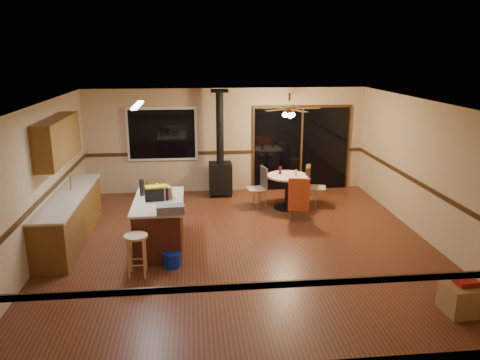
{
  "coord_description": "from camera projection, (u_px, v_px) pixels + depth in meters",
  "views": [
    {
      "loc": [
        -0.87,
        -8.05,
        3.48
      ],
      "look_at": [
        0.0,
        0.3,
        1.15
      ],
      "focal_mm": 35.0,
      "sensor_mm": 36.0,
      "label": 1
    }
  ],
  "objects": [
    {
      "name": "floor",
      "position": [
        242.0,
        243.0,
        8.74
      ],
      "size": [
        7.0,
        7.0,
        0.0
      ],
      "primitive_type": "plane",
      "color": "#592A18",
      "rests_on": "ground"
    },
    {
      "name": "ceiling",
      "position": [
        242.0,
        104.0,
        8.04
      ],
      "size": [
        7.0,
        7.0,
        0.0
      ],
      "primitive_type": "plane",
      "rotation": [
        3.14,
        0.0,
        0.0
      ],
      "color": "silver",
      "rests_on": "ground"
    },
    {
      "name": "wall_back",
      "position": [
        227.0,
        140.0,
        11.74
      ],
      "size": [
        7.0,
        0.0,
        7.0
      ],
      "primitive_type": "plane",
      "rotation": [
        1.57,
        0.0,
        0.0
      ],
      "color": "tan",
      "rests_on": "ground"
    },
    {
      "name": "wall_front",
      "position": [
        276.0,
        260.0,
        5.03
      ],
      "size": [
        7.0,
        0.0,
        7.0
      ],
      "primitive_type": "plane",
      "rotation": [
        -1.57,
        0.0,
        0.0
      ],
      "color": "tan",
      "rests_on": "ground"
    },
    {
      "name": "wall_left",
      "position": [
        40.0,
        182.0,
        8.04
      ],
      "size": [
        0.0,
        7.0,
        7.0
      ],
      "primitive_type": "plane",
      "rotation": [
        1.57,
        0.0,
        1.57
      ],
      "color": "tan",
      "rests_on": "ground"
    },
    {
      "name": "wall_right",
      "position": [
        428.0,
        171.0,
        8.74
      ],
      "size": [
        0.0,
        7.0,
        7.0
      ],
      "primitive_type": "plane",
      "rotation": [
        1.57,
        0.0,
        -1.57
      ],
      "color": "tan",
      "rests_on": "ground"
    },
    {
      "name": "chair_rail",
      "position": [
        242.0,
        192.0,
        8.47
      ],
      "size": [
        7.0,
        7.0,
        0.08
      ],
      "primitive_type": null,
      "color": "#38220E",
      "rests_on": "ground"
    },
    {
      "name": "window",
      "position": [
        162.0,
        134.0,
        11.48
      ],
      "size": [
        1.72,
        0.1,
        1.32
      ],
      "primitive_type": "cube",
      "color": "black",
      "rests_on": "ground"
    },
    {
      "name": "sliding_door",
      "position": [
        301.0,
        149.0,
        11.95
      ],
      "size": [
        2.52,
        0.1,
        2.1
      ],
      "primitive_type": "cube",
      "color": "black",
      "rests_on": "ground"
    },
    {
      "name": "lower_cabinets",
      "position": [
        70.0,
        219.0,
        8.78
      ],
      "size": [
        0.6,
        3.0,
        0.86
      ],
      "primitive_type": "cube",
      "color": "brown",
      "rests_on": "ground"
    },
    {
      "name": "countertop",
      "position": [
        67.0,
        196.0,
        8.66
      ],
      "size": [
        0.64,
        3.04,
        0.04
      ],
      "primitive_type": "cube",
      "color": "#C2B396",
      "rests_on": "lower_cabinets"
    },
    {
      "name": "upper_cabinets",
      "position": [
        58.0,
        140.0,
        8.57
      ],
      "size": [
        0.35,
        2.0,
        0.8
      ],
      "primitive_type": "cube",
      "color": "brown",
      "rests_on": "ground"
    },
    {
      "name": "kitchen_island",
      "position": [
        159.0,
        224.0,
        8.47
      ],
      "size": [
        0.88,
        1.68,
        0.9
      ],
      "color": "#451D11",
      "rests_on": "ground"
    },
    {
      "name": "wood_stove",
      "position": [
        220.0,
        167.0,
        11.44
      ],
      "size": [
        0.55,
        0.5,
        2.52
      ],
      "color": "black",
      "rests_on": "ground"
    },
    {
      "name": "ceiling_fan",
      "position": [
        289.0,
        111.0,
        10.12
      ],
      "size": [
        0.24,
        0.24,
        0.55
      ],
      "color": "brown",
      "rests_on": "ceiling"
    },
    {
      "name": "fluorescent_strip",
      "position": [
        138.0,
        105.0,
        8.16
      ],
      "size": [
        0.1,
        1.2,
        0.04
      ],
      "primitive_type": "cube",
      "color": "white",
      "rests_on": "ceiling"
    },
    {
      "name": "toolbox_grey",
      "position": [
        170.0,
        209.0,
        7.66
      ],
      "size": [
        0.47,
        0.28,
        0.14
      ],
      "primitive_type": "cube",
      "rotation": [
        0.0,
        0.0,
        0.07
      ],
      "color": "slate",
      "rests_on": "kitchen_island"
    },
    {
      "name": "toolbox_black",
      "position": [
        156.0,
        194.0,
        8.35
      ],
      "size": [
        0.44,
        0.28,
        0.23
      ],
      "primitive_type": "cube",
      "rotation": [
        0.0,
        0.0,
        0.15
      ],
      "color": "black",
      "rests_on": "kitchen_island"
    },
    {
      "name": "toolbox_yellow_lid",
      "position": [
        156.0,
        187.0,
        8.31
      ],
      "size": [
        0.41,
        0.26,
        0.03
      ],
      "primitive_type": "cube",
      "rotation": [
        0.0,
        0.0,
        0.15
      ],
      "color": "gold",
      "rests_on": "toolbox_black"
    },
    {
      "name": "box_on_island",
      "position": [
        164.0,
        192.0,
        8.5
      ],
      "size": [
        0.3,
        0.35,
        0.2
      ],
      "primitive_type": "cube",
      "rotation": [
        0.0,
        0.0,
        0.27
      ],
      "color": "olive",
      "rests_on": "kitchen_island"
    },
    {
      "name": "bottle_dark",
      "position": [
        142.0,
        187.0,
        8.59
      ],
      "size": [
        0.1,
        0.1,
        0.31
      ],
      "primitive_type": "cylinder",
      "rotation": [
        0.0,
        0.0,
        0.13
      ],
      "color": "black",
      "rests_on": "kitchen_island"
    },
    {
      "name": "bottle_pink",
      "position": [
        165.0,
        194.0,
        8.31
      ],
      "size": [
        0.1,
        0.1,
        0.24
      ],
      "primitive_type": "cylinder",
      "rotation": [
        0.0,
        0.0,
        -0.32
      ],
      "color": "#D84C8C",
      "rests_on": "kitchen_island"
    },
    {
      "name": "bottle_white",
      "position": [
        157.0,
        188.0,
        8.77
      ],
      "size": [
        0.07,
        0.07,
        0.18
      ],
      "primitive_type": "cylinder",
      "rotation": [
        0.0,
        0.0,
        0.28
      ],
      "color": "white",
      "rests_on": "kitchen_island"
    },
    {
      "name": "bar_stool",
      "position": [
        137.0,
        255.0,
        7.42
      ],
      "size": [
        0.42,
        0.42,
        0.69
      ],
      "primitive_type": "cylinder",
      "rotation": [
        0.0,
        0.0,
        -0.12
      ],
      "color": "tan",
      "rests_on": "floor"
    },
    {
      "name": "blue_bucket",
      "position": [
        172.0,
        259.0,
        7.78
      ],
      "size": [
        0.31,
        0.31,
        0.25
      ],
      "primitive_type": "cylinder",
      "rotation": [
        0.0,
        0.0,
        -0.06
      ],
      "color": "#0C23AB",
      "rests_on": "floor"
    },
    {
      "name": "dining_table",
      "position": [
        287.0,
        186.0,
        10.57
      ],
      "size": [
        0.92,
        0.92,
        0.78
      ],
      "color": "black",
      "rests_on": "ground"
    },
    {
      "name": "glass_red",
      "position": [
        280.0,
        170.0,
        10.56
      ],
      "size": [
        0.08,
        0.08,
        0.18
      ],
      "primitive_type": "cylinder",
      "rotation": [
        0.0,
        0.0,
        0.29
      ],
      "color": "#590C14",
      "rests_on": "dining_table"
    },
    {
      "name": "glass_cream",
      "position": [
        296.0,
        173.0,
        10.45
      ],
      "size": [
        0.07,
        0.07,
        0.13
      ],
      "primitive_type": "cylinder",
      "rotation": [
        0.0,
        0.0,
        -0.43
      ],
      "color": "beige",
      "rests_on": "dining_table"
    },
    {
      "name": "chair_left",
      "position": [
        260.0,
        183.0,
        10.61
      ],
      "size": [
        0.48,
        0.48,
        0.51
      ],
      "color": "tan",
      "rests_on": "ground"
    },
    {
      "name": "chair_near",
      "position": [
        299.0,
        194.0,
        9.71
      ],
      "size": [
        0.5,
        0.53,
        0.7
      ],
      "color": "tan",
      "rests_on": "ground"
    },
    {
      "name": "chair_right",
      "position": [
        309.0,
        181.0,
        10.7
      ],
      "size": [
        0.56,
        0.53,
        0.7
      ],
      "color": "tan",
      "rests_on": "ground"
    },
    {
      "name": "box_under_window",
      "position": [
        157.0,
        189.0,
        11.48
      ],
      "size": [
        0.53,
        0.45,
        0.38
      ],
      "primitive_type": "cube",
      "rotation": [
        0.0,
        0.0,
        0.16
      ],
      "color": "olive",
      "rests_on": "floor"
    },
    {
      "name": "box_corner_a",
      "position": [
        464.0,
        298.0,
        6.4
      ],
      "size": [
        0.57,
        0.48,
        0.41
      ],
      "primitive_type": "cube",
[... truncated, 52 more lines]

